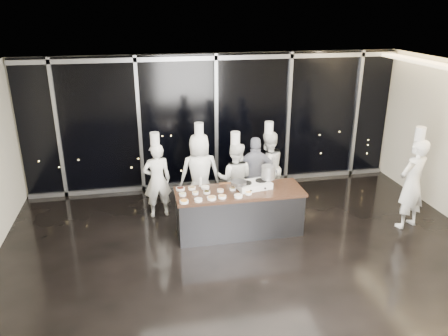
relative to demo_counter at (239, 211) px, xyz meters
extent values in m
plane|color=black|center=(0.00, -0.90, -0.45)|extent=(9.00, 9.00, 0.00)
cube|color=beige|center=(0.00, 2.60, 1.15)|extent=(9.00, 0.02, 3.20)
cube|color=beige|center=(0.00, -4.40, 1.15)|extent=(9.00, 0.02, 3.20)
cube|color=beige|center=(0.00, -0.90, 2.75)|extent=(9.00, 7.00, 0.02)
cube|color=black|center=(0.00, 2.54, 1.15)|extent=(8.90, 0.04, 3.18)
cube|color=#94979D|center=(0.00, 2.49, 2.65)|extent=(8.90, 0.08, 0.10)
cube|color=#94979D|center=(0.00, 2.49, -0.40)|extent=(8.90, 0.08, 0.10)
cube|color=#94979D|center=(-3.60, 2.49, 1.15)|extent=(0.08, 0.08, 3.20)
cube|color=#94979D|center=(-1.80, 2.49, 1.15)|extent=(0.08, 0.08, 3.20)
cube|color=#94979D|center=(0.00, 2.49, 1.15)|extent=(0.08, 0.08, 3.20)
cube|color=#94979D|center=(1.80, 2.49, 1.15)|extent=(0.08, 0.08, 3.20)
cube|color=#94979D|center=(3.60, 2.49, 1.15)|extent=(0.08, 0.08, 3.20)
cube|color=#36363B|center=(0.00, 0.00, -0.03)|extent=(2.40, 0.80, 0.84)
cube|color=#3F281A|center=(0.00, 0.00, 0.42)|extent=(2.46, 0.86, 0.06)
cube|color=silver|center=(0.30, 0.07, 0.51)|extent=(0.71, 0.51, 0.12)
cylinder|color=black|center=(0.14, 0.05, 0.58)|extent=(0.25, 0.25, 0.02)
cylinder|color=black|center=(0.45, 0.10, 0.58)|extent=(0.25, 0.25, 0.02)
cylinder|color=black|center=(0.19, -0.16, 0.50)|extent=(0.04, 0.03, 0.04)
cylinder|color=black|center=(0.48, -0.10, 0.50)|extent=(0.04, 0.03, 0.04)
cylinder|color=gray|center=(-0.02, 0.01, 0.61)|extent=(0.35, 0.35, 0.05)
cube|color=#4C2B14|center=(-0.28, -0.04, 0.62)|extent=(0.22, 0.07, 0.02)
cylinder|color=#AAAAAC|center=(0.61, 0.15, 0.72)|extent=(0.31, 0.31, 0.26)
cylinder|color=white|center=(-1.10, -0.34, 0.47)|extent=(0.16, 0.16, 0.04)
cylinder|color=orange|center=(-1.10, -0.34, 0.49)|extent=(0.13, 0.13, 0.01)
cylinder|color=white|center=(-1.10, -0.02, 0.47)|extent=(0.13, 0.13, 0.04)
cylinder|color=#BCB985|center=(-1.10, -0.02, 0.49)|extent=(0.11, 0.11, 0.01)
cylinder|color=white|center=(-1.11, 0.25, 0.47)|extent=(0.17, 0.17, 0.04)
cylinder|color=black|center=(-1.11, 0.25, 0.49)|extent=(0.14, 0.14, 0.01)
cylinder|color=white|center=(-0.84, -0.32, 0.47)|extent=(0.15, 0.15, 0.04)
cylinder|color=beige|center=(-0.84, -0.32, 0.49)|extent=(0.12, 0.12, 0.01)
cylinder|color=white|center=(-0.85, 0.00, 0.47)|extent=(0.12, 0.12, 0.04)
cylinder|color=#DCB66E|center=(-0.85, 0.00, 0.49)|extent=(0.10, 0.10, 0.01)
cylinder|color=white|center=(-0.88, 0.24, 0.47)|extent=(0.14, 0.14, 0.04)
cylinder|color=olive|center=(-0.88, 0.24, 0.49)|extent=(0.12, 0.12, 0.01)
cylinder|color=white|center=(-0.59, -0.29, 0.47)|extent=(0.17, 0.17, 0.04)
cylinder|color=tan|center=(-0.59, -0.29, 0.49)|extent=(0.14, 0.14, 0.01)
cylinder|color=white|center=(-0.63, -0.01, 0.47)|extent=(0.13, 0.13, 0.04)
cylinder|color=black|center=(-0.63, -0.01, 0.49)|extent=(0.11, 0.11, 0.01)
cylinder|color=white|center=(-0.63, 0.22, 0.47)|extent=(0.16, 0.16, 0.04)
cylinder|color=silver|center=(-0.63, 0.22, 0.49)|extent=(0.13, 0.13, 0.01)
cylinder|color=white|center=(-0.39, -0.26, 0.47)|extent=(0.15, 0.15, 0.04)
cylinder|color=tan|center=(-0.39, -0.26, 0.49)|extent=(0.12, 0.12, 0.01)
cylinder|color=white|center=(-0.37, 0.02, 0.47)|extent=(0.13, 0.13, 0.04)
cylinder|color=tan|center=(-0.37, 0.02, 0.49)|extent=(0.10, 0.10, 0.01)
cylinder|color=white|center=(-0.09, -0.29, 0.47)|extent=(0.16, 0.16, 0.04)
cylinder|color=beige|center=(-0.09, -0.29, 0.49)|extent=(0.13, 0.13, 0.01)
cylinder|color=white|center=(-0.12, 0.05, 0.47)|extent=(0.12, 0.12, 0.04)
cylinder|color=#9E8248|center=(-0.12, 0.05, 0.49)|extent=(0.10, 0.10, 0.01)
cylinder|color=white|center=(0.13, -0.19, 0.47)|extent=(0.14, 0.14, 0.04)
cylinder|color=gold|center=(0.13, -0.19, 0.49)|extent=(0.11, 0.11, 0.01)
cylinder|color=silver|center=(-0.70, 0.34, 0.53)|extent=(0.06, 0.06, 0.17)
cone|color=silver|center=(-0.70, 0.34, 0.65)|extent=(0.05, 0.05, 0.06)
imported|color=white|center=(-1.51, 1.05, 0.35)|extent=(0.64, 0.47, 1.61)
cylinder|color=white|center=(-1.51, 1.05, 1.26)|extent=(0.22, 0.22, 0.26)
imported|color=white|center=(-0.61, 1.09, 0.42)|extent=(0.88, 0.59, 1.75)
cylinder|color=white|center=(-0.61, 1.09, 1.40)|extent=(0.20, 0.20, 0.26)
imported|color=white|center=(0.10, 0.85, 0.34)|extent=(0.92, 0.81, 1.59)
cylinder|color=white|center=(0.10, 0.85, 1.24)|extent=(0.24, 0.24, 0.26)
imported|color=#131835|center=(0.58, 0.96, 0.37)|extent=(1.02, 0.57, 1.64)
imported|color=white|center=(0.93, 1.26, 0.37)|extent=(0.97, 0.87, 1.66)
cylinder|color=white|center=(0.93, 1.26, 1.30)|extent=(0.24, 0.24, 0.26)
imported|color=white|center=(3.40, -0.40, 0.48)|extent=(0.79, 0.65, 1.86)
cylinder|color=white|center=(3.40, -0.40, 1.50)|extent=(0.24, 0.24, 0.26)
camera|label=1|loc=(-1.77, -7.45, 3.82)|focal=35.00mm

